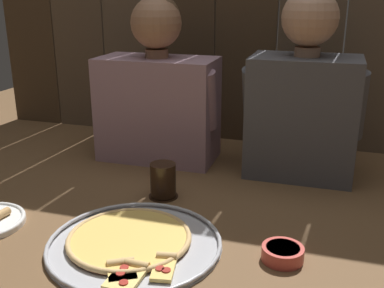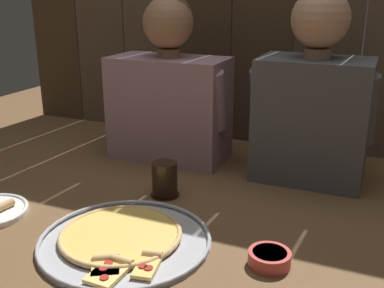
% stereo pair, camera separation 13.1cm
% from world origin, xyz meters
% --- Properties ---
extents(ground_plane, '(3.20, 3.20, 0.00)m').
position_xyz_m(ground_plane, '(0.00, 0.00, 0.00)').
color(ground_plane, brown).
extents(pizza_tray, '(0.43, 0.43, 0.03)m').
position_xyz_m(pizza_tray, '(-0.09, -0.18, 0.01)').
color(pizza_tray, '#B2B2B7').
rests_on(pizza_tray, ground).
extents(drinking_glass, '(0.09, 0.09, 0.11)m').
position_xyz_m(drinking_glass, '(-0.12, 0.11, 0.05)').
color(drinking_glass, black).
rests_on(drinking_glass, ground).
extents(dipping_bowl, '(0.10, 0.10, 0.03)m').
position_xyz_m(dipping_bowl, '(0.27, -0.13, 0.02)').
color(dipping_bowl, '#CC4C42').
rests_on(dipping_bowl, ground).
extents(diner_left, '(0.45, 0.22, 0.58)m').
position_xyz_m(diner_left, '(-0.25, 0.42, 0.25)').
color(diner_left, gray).
rests_on(diner_left, ground).
extents(diner_right, '(0.38, 0.23, 0.61)m').
position_xyz_m(diner_right, '(0.25, 0.42, 0.27)').
color(diner_right, '#4C4C51').
rests_on(diner_right, ground).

